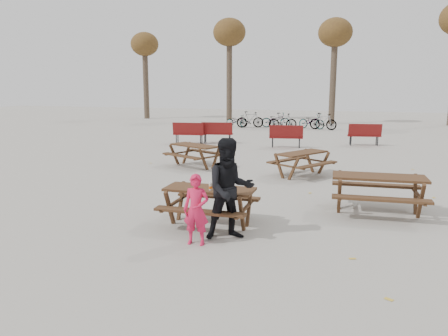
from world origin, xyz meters
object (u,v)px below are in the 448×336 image
(adult, at_px, (230,189))
(picnic_table_far, at_px, (302,164))
(soda_bottle, at_px, (211,187))
(child, at_px, (196,210))
(picnic_table_east, at_px, (378,195))
(food_tray, at_px, (219,188))
(picnic_table_north, at_px, (195,156))
(main_picnic_table, at_px, (210,197))

(adult, bearing_deg, picnic_table_far, 55.43)
(soda_bottle, height_order, picnic_table_far, soda_bottle)
(child, height_order, picnic_table_east, child)
(child, xyz_separation_m, picnic_table_far, (1.08, 6.52, -0.26))
(food_tray, xyz_separation_m, picnic_table_far, (0.99, 5.48, -0.42))
(child, relative_size, picnic_table_north, 0.72)
(soda_bottle, bearing_deg, child, -87.38)
(soda_bottle, relative_size, adult, 0.09)
(main_picnic_table, height_order, food_tray, food_tray)
(picnic_table_east, xyz_separation_m, picnic_table_far, (-2.10, 3.57, -0.05))
(child, bearing_deg, picnic_table_east, 38.63)
(soda_bottle, xyz_separation_m, picnic_table_north, (-2.63, 6.10, -0.46))
(soda_bottle, height_order, picnic_table_north, soda_bottle)
(picnic_table_east, bearing_deg, child, -139.96)
(picnic_table_north, bearing_deg, adult, -37.92)
(soda_bottle, distance_m, picnic_table_far, 5.73)
(child, height_order, picnic_table_far, child)
(child, xyz_separation_m, adult, (0.49, 0.46, 0.30))
(picnic_table_north, bearing_deg, picnic_table_east, -8.50)
(picnic_table_east, bearing_deg, main_picnic_table, -153.52)
(adult, xyz_separation_m, picnic_table_east, (2.69, 2.48, -0.51))
(food_tray, height_order, adult, adult)
(food_tray, bearing_deg, child, -95.01)
(main_picnic_table, xyz_separation_m, soda_bottle, (0.08, -0.17, 0.26))
(food_tray, relative_size, soda_bottle, 1.06)
(child, bearing_deg, adult, 39.37)
(picnic_table_east, bearing_deg, food_tray, -151.12)
(picnic_table_far, bearing_deg, soda_bottle, -158.70)
(food_tray, distance_m, adult, 0.72)
(picnic_table_north, bearing_deg, main_picnic_table, -40.33)
(picnic_table_east, relative_size, picnic_table_north, 1.11)
(main_picnic_table, height_order, picnic_table_north, main_picnic_table)
(soda_bottle, distance_m, child, 0.95)
(soda_bottle, xyz_separation_m, child, (0.04, -0.93, -0.21))
(food_tray, height_order, picnic_table_far, food_tray)
(child, relative_size, picnic_table_far, 0.73)
(soda_bottle, xyz_separation_m, picnic_table_far, (1.12, 5.59, -0.47))
(picnic_table_east, bearing_deg, soda_bottle, -150.68)
(food_tray, bearing_deg, adult, -55.59)
(food_tray, distance_m, soda_bottle, 0.19)
(picnic_table_east, height_order, picnic_table_north, picnic_table_east)
(picnic_table_east, relative_size, picnic_table_far, 1.14)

